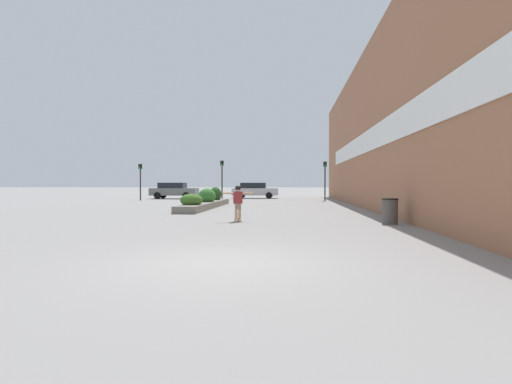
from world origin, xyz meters
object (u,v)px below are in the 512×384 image
object	(u,v)px
car_center_left	(392,191)
skateboard	(238,220)
traffic_light_right	(325,174)
skateboarder	(238,199)
car_leftmost	(174,190)
traffic_light_far_left	(140,175)
car_center_right	(255,190)
traffic_light_left	(222,173)
trash_bin	(390,211)

from	to	relation	value
car_center_left	skateboard	bearing A→B (deg)	153.32
traffic_light_right	skateboarder	bearing A→B (deg)	-104.79
skateboarder	traffic_light_right	world-z (taller)	traffic_light_right
car_leftmost	traffic_light_far_left	size ratio (longest dim) A/B	1.41
car_leftmost	car_center_left	size ratio (longest dim) A/B	1.08
car_center_right	traffic_light_left	world-z (taller)	traffic_light_left
car_leftmost	car_center_right	world-z (taller)	car_leftmost
trash_bin	car_center_left	bearing A→B (deg)	75.79
car_center_right	traffic_light_left	distance (m)	6.05
skateboarder	car_center_left	bearing A→B (deg)	43.57
skateboarder	car_center_right	bearing A→B (deg)	73.77
skateboarder	car_center_left	world-z (taller)	car_center_left
traffic_light_right	traffic_light_far_left	xyz separation A→B (m)	(-16.29, -0.36, -0.09)
car_center_right	traffic_light_far_left	xyz separation A→B (m)	(-9.71, -5.87, 1.41)
skateboard	skateboarder	xyz separation A→B (m)	(0.00, -0.00, 0.83)
skateboard	skateboarder	world-z (taller)	skateboarder
skateboard	traffic_light_left	xyz separation A→B (m)	(-3.98, 19.39, 2.34)
traffic_light_far_left	skateboarder	bearing A→B (deg)	-59.15
skateboard	traffic_light_far_left	xyz separation A→B (m)	(-11.23, 18.81, 2.16)
car_leftmost	traffic_light_left	xyz separation A→B (m)	(5.43, -3.55, 1.57)
trash_bin	traffic_light_left	bearing A→B (deg)	115.94
trash_bin	traffic_light_far_left	world-z (taller)	traffic_light_far_left
car_leftmost	trash_bin	bearing A→B (deg)	32.78
skateboard	car_leftmost	distance (m)	24.80
trash_bin	car_center_left	world-z (taller)	car_center_left
traffic_light_left	traffic_light_right	world-z (taller)	traffic_light_left
car_center_right	traffic_light_far_left	world-z (taller)	traffic_light_far_left
traffic_light_far_left	trash_bin	bearing A→B (deg)	-48.81
trash_bin	traffic_light_far_left	bearing A→B (deg)	131.19
car_center_right	traffic_light_left	size ratio (longest dim) A/B	1.30
trash_bin	traffic_light_left	xyz separation A→B (m)	(-9.72, 19.97, 1.93)
skateboard	car_center_right	distance (m)	24.74
trash_bin	car_center_left	size ratio (longest dim) A/B	0.22
traffic_light_left	car_center_right	bearing A→B (deg)	65.05
car_leftmost	car_center_left	bearing A→B (deg)	91.78
traffic_light_far_left	car_leftmost	bearing A→B (deg)	66.19
skateboard	trash_bin	distance (m)	5.78
car_leftmost	car_center_left	world-z (taller)	car_center_left
skateboard	trash_bin	xyz separation A→B (m)	(5.73, -0.58, 0.41)
skateboard	traffic_light_right	distance (m)	19.96
car_leftmost	car_center_left	xyz separation A→B (m)	(21.27, 0.66, -0.01)
skateboarder	traffic_light_far_left	size ratio (longest dim) A/B	0.41
traffic_light_far_left	car_center_left	bearing A→B (deg)	11.71
car_center_right	traffic_light_far_left	distance (m)	11.44
skateboarder	car_center_right	size ratio (longest dim) A/B	0.29
skateboard	traffic_light_right	world-z (taller)	traffic_light_right
trash_bin	car_center_right	xyz separation A→B (m)	(-7.25, 25.26, 0.35)
car_leftmost	traffic_light_right	xyz separation A→B (m)	(14.47, -3.76, 1.49)
traffic_light_right	traffic_light_far_left	bearing A→B (deg)	-178.72
car_center_left	traffic_light_left	world-z (taller)	traffic_light_left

